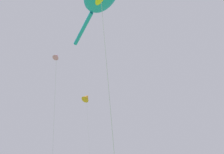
% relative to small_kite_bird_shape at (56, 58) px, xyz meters
% --- Properties ---
extents(small_kite_bird_shape, '(3.09, 3.46, 20.11)m').
position_rel_small_kite_bird_shape_xyz_m(small_kite_bird_shape, '(0.00, 0.00, 0.00)').
color(small_kite_bird_shape, pink).
rests_on(small_kite_bird_shape, ground).
extents(small_kite_triangle_green, '(2.50, 4.19, 23.89)m').
position_rel_small_kite_bird_shape_xyz_m(small_kite_triangle_green, '(6.49, 12.18, 3.55)').
color(small_kite_triangle_green, orange).
rests_on(small_kite_triangle_green, ground).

